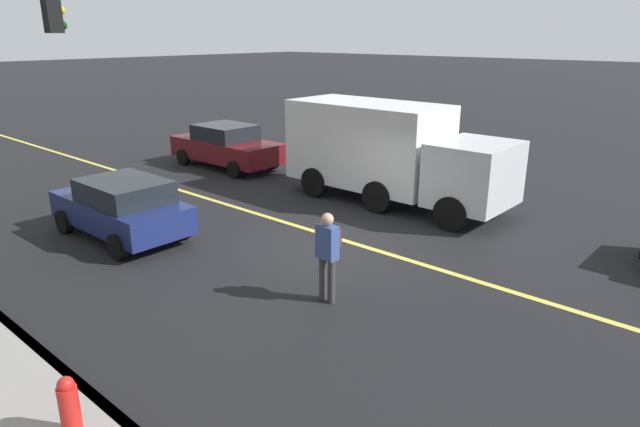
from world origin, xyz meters
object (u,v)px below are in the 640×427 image
object	(u,v)px
car_navy	(122,207)
truck_white	(389,151)
pedestrian_with_backpack	(328,250)
car_maroon	(226,146)
fire_hydrant	(70,411)

from	to	relation	value
car_navy	truck_white	distance (m)	7.54
car_navy	pedestrian_with_backpack	bearing A→B (deg)	-172.90
truck_white	car_maroon	bearing A→B (deg)	2.70
car_navy	pedestrian_with_backpack	distance (m)	6.04
car_navy	truck_white	size ratio (longest dim) A/B	0.58
truck_white	fire_hydrant	world-z (taller)	truck_white
car_navy	pedestrian_with_backpack	xyz separation A→B (m)	(-5.99, -0.75, 0.24)
car_maroon	truck_white	size ratio (longest dim) A/B	0.67
truck_white	fire_hydrant	size ratio (longest dim) A/B	7.21
car_navy	fire_hydrant	world-z (taller)	car_navy
car_maroon	truck_white	bearing A→B (deg)	-177.30
car_navy	car_maroon	distance (m)	7.60
pedestrian_with_backpack	fire_hydrant	size ratio (longest dim) A/B	1.85
car_maroon	fire_hydrant	xyz separation A→B (m)	(-10.10, 10.69, -0.33)
car_maroon	pedestrian_with_backpack	distance (m)	11.49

